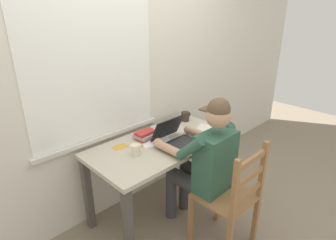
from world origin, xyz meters
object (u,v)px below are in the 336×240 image
at_px(wooden_chair, 231,198).
at_px(coffee_mug_dark, 185,116).
at_px(coffee_mug_white, 136,150).
at_px(landscape_photo_print, 120,147).
at_px(seated_person, 204,160).
at_px(computer_mouse, 201,136).
at_px(laptop, 176,138).
at_px(book_stack_main, 146,135).
at_px(desk, 162,153).

distance_m(wooden_chair, coffee_mug_dark, 1.04).
distance_m(coffee_mug_white, landscape_photo_print, 0.21).
height_order(seated_person, computer_mouse, seated_person).
distance_m(wooden_chair, laptop, 0.68).
relative_size(seated_person, coffee_mug_white, 10.92).
relative_size(wooden_chair, coffee_mug_dark, 7.78).
xyz_separation_m(coffee_mug_dark, landscape_photo_print, (-0.84, -0.01, -0.05)).
bearing_deg(wooden_chair, book_stack_main, 99.53).
bearing_deg(landscape_photo_print, coffee_mug_dark, 1.50).
height_order(laptop, computer_mouse, laptop).
bearing_deg(coffee_mug_dark, computer_mouse, -118.59).
height_order(wooden_chair, coffee_mug_dark, wooden_chair).
distance_m(laptop, book_stack_main, 0.29).
bearing_deg(computer_mouse, coffee_mug_white, 164.70).
distance_m(desk, book_stack_main, 0.22).
bearing_deg(coffee_mug_white, desk, 3.53).
xyz_separation_m(desk, book_stack_main, (-0.05, 0.16, 0.14)).
bearing_deg(desk, coffee_mug_white, -176.47).
xyz_separation_m(seated_person, wooden_chair, (0.00, -0.28, -0.23)).
bearing_deg(book_stack_main, coffee_mug_white, -145.04).
bearing_deg(book_stack_main, laptop, -64.67).
height_order(seated_person, wooden_chair, seated_person).
bearing_deg(coffee_mug_white, wooden_chair, -59.39).
xyz_separation_m(wooden_chair, landscape_photo_print, (-0.41, 0.88, 0.28)).
bearing_deg(wooden_chair, desk, 97.46).
xyz_separation_m(laptop, landscape_photo_print, (-0.39, 0.28, -0.05)).
relative_size(seated_person, book_stack_main, 5.82).
relative_size(computer_mouse, book_stack_main, 0.46).
relative_size(wooden_chair, laptop, 2.90).
bearing_deg(landscape_photo_print, coffee_mug_white, -86.03).
distance_m(seated_person, landscape_photo_print, 0.73).
relative_size(desk, wooden_chair, 1.39).
xyz_separation_m(seated_person, book_stack_main, (-0.14, 0.57, 0.08)).
xyz_separation_m(wooden_chair, book_stack_main, (-0.14, 0.86, 0.31)).
relative_size(laptop, landscape_photo_print, 2.54).
relative_size(laptop, coffee_mug_white, 2.86).
xyz_separation_m(seated_person, coffee_mug_dark, (0.43, 0.61, 0.10)).
height_order(seated_person, laptop, seated_person).
distance_m(computer_mouse, coffee_mug_dark, 0.44).
bearing_deg(wooden_chair, laptop, 91.94).
bearing_deg(desk, landscape_photo_print, 150.04).
xyz_separation_m(computer_mouse, landscape_photo_print, (-0.63, 0.37, -0.02)).
distance_m(desk, landscape_photo_print, 0.39).
xyz_separation_m(desk, wooden_chair, (0.09, -0.69, -0.17)).
height_order(coffee_mug_white, coffee_mug_dark, coffee_mug_dark).
xyz_separation_m(desk, seated_person, (0.09, -0.41, 0.06)).
bearing_deg(book_stack_main, wooden_chair, -80.47).
height_order(coffee_mug_dark, landscape_photo_print, coffee_mug_dark).
bearing_deg(seated_person, desk, 102.41).
bearing_deg(coffee_mug_dark, seated_person, -125.22).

